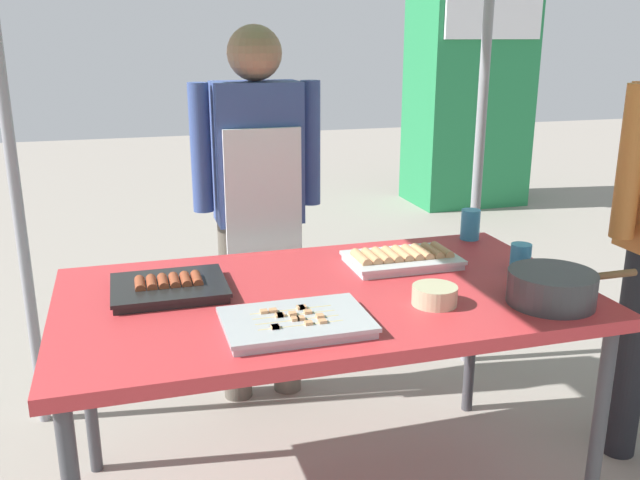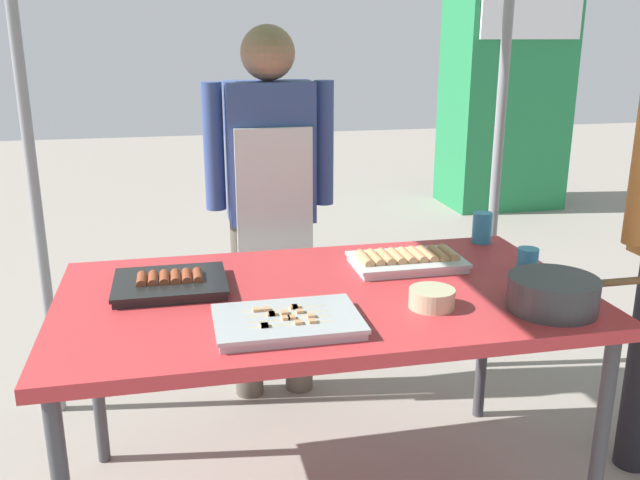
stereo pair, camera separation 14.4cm
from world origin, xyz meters
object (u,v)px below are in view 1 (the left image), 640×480
Objects in this scene: neighbor_stall_left at (468,89)px; vendor_woman at (258,189)px; drink_cup_by_wok at (470,225)px; tray_meat_skewers at (296,322)px; tray_grilled_sausages at (402,258)px; tray_pork_links at (169,287)px; cooking_wok at (552,286)px; drink_cup_near_edge at (521,258)px; stall_table at (325,307)px; condiment_bowl at (435,295)px.

vendor_woman is at bearing -129.94° from neighbor_stall_left.
neighbor_stall_left reaches higher than drink_cup_by_wok.
tray_grilled_sausages is at bearing 40.64° from tray_meat_skewers.
tray_grilled_sausages reaches higher than tray_pork_links.
cooking_wok is at bearing -97.64° from drink_cup_by_wok.
neighbor_stall_left reaches higher than cooking_wok.
vendor_woman reaches higher than tray_pork_links.
tray_pork_links is 1.14m from drink_cup_near_edge.
drink_cup_by_wok is at bearing 87.13° from drink_cup_near_edge.
tray_grilled_sausages is at bearing 3.59° from tray_pork_links.
tray_meat_skewers is 3.36× the size of drink_cup_by_wok.
tray_meat_skewers is at bearing -143.67° from drink_cup_by_wok.
drink_cup_by_wok is at bearing 12.83° from tray_pork_links.
tray_meat_skewers is 0.47m from tray_pork_links.
tray_meat_skewers is at bearing -122.19° from stall_table.
condiment_bowl reaches higher than stall_table.
vendor_woman reaches higher than cooking_wok.
tray_grilled_sausages is at bearing -150.03° from drink_cup_by_wok.
neighbor_stall_left is at bearing 60.97° from condiment_bowl.
tray_grilled_sausages is 0.72m from vendor_woman.
drink_cup_by_wok is at bearing 36.33° from tray_meat_skewers.
stall_table is 0.69m from drink_cup_near_edge.
drink_cup_by_wok is at bearing 28.74° from stall_table.
condiment_bowl is at bearing 108.75° from vendor_woman.
cooking_wok is 0.34m from condiment_bowl.
condiment_bowl is at bearing -154.62° from drink_cup_near_edge.
tray_grilled_sausages is 0.24× the size of vendor_woman.
drink_cup_by_wok is 3.87m from neighbor_stall_left.
neighbor_stall_left reaches higher than condiment_bowl.
cooking_wok is at bearing -20.47° from tray_pork_links.
vendor_woman is (-0.37, 0.60, 0.14)m from tray_grilled_sausages.
stall_table is at bearing -123.24° from neighbor_stall_left.
tray_meat_skewers is 0.43m from condiment_bowl.
tray_pork_links is at bearing -128.68° from neighbor_stall_left.
stall_table is 0.68m from cooking_wok.
neighbor_stall_left reaches higher than drink_cup_near_edge.
vendor_woman is (0.41, 0.65, 0.14)m from tray_pork_links.
neighbor_stall_left is at bearing 59.20° from tray_grilled_sausages.
drink_cup_by_wok reaches higher than tray_grilled_sausages.
cooking_wok is at bearing -24.62° from stall_table.
tray_grilled_sausages is 0.79m from tray_pork_links.
vendor_woman is (-0.66, 1.05, 0.11)m from cooking_wok.
tray_meat_skewers is 0.19× the size of neighbor_stall_left.
cooking_wok is 0.20× the size of neighbor_stall_left.
stall_table is 0.77× the size of neighbor_stall_left.
vendor_woman is (-0.05, 0.77, 0.21)m from stall_table.
cooking_wok reaches higher than tray_meat_skewers.
drink_cup_by_wok is at bearing 29.97° from tray_grilled_sausages.
condiment_bowl is at bearing -34.45° from stall_table.
drink_cup_by_wok reaches higher than tray_meat_skewers.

